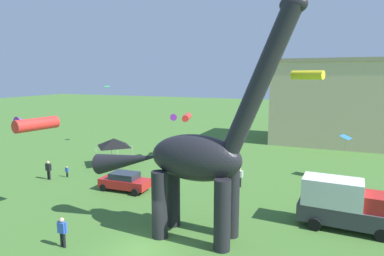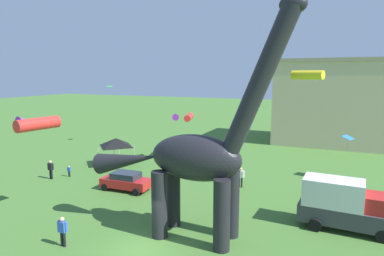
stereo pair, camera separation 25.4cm
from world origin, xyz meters
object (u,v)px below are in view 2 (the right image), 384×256
person_watching_child (241,175)px  kite_mid_left (186,117)px  person_photographer (69,170)px  person_strolling_adult (62,229)px  kite_near_high (309,75)px  parked_box_truck (344,204)px  kite_high_right (348,138)px  person_far_spectator (51,168)px  parked_sedan_left (126,181)px  person_near_flyer (174,172)px  kite_mid_center (35,124)px  festival_canopy_tent (116,142)px  dinosaur_sculpture (194,158)px  kite_far_right (110,86)px

person_watching_child → kite_mid_left: bearing=115.7°
person_photographer → person_watching_child: person_watching_child is taller
person_strolling_adult → kite_near_high: size_ratio=1.03×
parked_box_truck → kite_high_right: 11.43m
person_far_spectator → parked_sedan_left: bearing=58.7°
person_far_spectator → kite_mid_left: kite_mid_left is taller
parked_box_truck → kite_near_high: size_ratio=3.31×
kite_high_right → person_watching_child: bearing=-144.9°
kite_near_high → person_photographer: bearing=166.4°
person_near_flyer → kite_mid_center: kite_mid_center is taller
person_photographer → kite_mid_left: (7.53, 10.63, 4.29)m
person_photographer → festival_canopy_tent: festival_canopy_tent is taller
person_near_flyer → person_watching_child: size_ratio=0.85×
kite_mid_center → dinosaur_sculpture: bearing=9.1°
dinosaur_sculpture → kite_far_right: dinosaur_sculpture is taller
person_far_spectator → person_photographer: bearing=107.0°
parked_box_truck → kite_mid_center: 20.61m
person_far_spectator → kite_near_high: kite_near_high is taller
dinosaur_sculpture → parked_box_truck: bearing=16.5°
person_photographer → dinosaur_sculpture: bearing=-121.3°
person_watching_child → dinosaur_sculpture: bearing=-115.4°
parked_sedan_left → person_near_flyer: 4.55m
dinosaur_sculpture → person_strolling_adult: bearing=-160.0°
person_watching_child → kite_far_right: kite_far_right is taller
person_strolling_adult → kite_near_high: (12.45, 5.13, 8.62)m
person_far_spectator → kite_mid_center: size_ratio=0.59×
kite_mid_center → kite_far_right: 24.82m
person_photographer → kite_mid_left: bearing=-44.9°
kite_mid_center → parked_sedan_left: bearing=73.1°
person_watching_child → festival_canopy_tent: 14.38m
kite_high_right → kite_mid_left: bearing=176.3°
dinosaur_sculpture → kite_mid_left: dinosaur_sculpture is taller
festival_canopy_tent → parked_sedan_left: bearing=-48.6°
person_photographer → kite_far_right: (-5.70, 14.29, 7.48)m
person_strolling_adult → person_far_spectator: bearing=-29.5°
dinosaur_sculpture → festival_canopy_tent: dinosaur_sculpture is taller
parked_sedan_left → kite_mid_center: (-2.14, -7.02, 5.73)m
parked_sedan_left → kite_mid_center: 9.31m
parked_sedan_left → kite_mid_left: 12.34m
dinosaur_sculpture → parked_box_truck: dinosaur_sculpture is taller
dinosaur_sculpture → kite_high_right: 18.02m
person_watching_child → person_strolling_adult: size_ratio=0.99×
person_watching_child → kite_near_high: 13.74m
person_photographer → kite_mid_center: bearing=-157.2°
parked_box_truck → kite_high_right: kite_high_right is taller
person_strolling_adult → kite_mid_center: 7.38m
person_near_flyer → person_far_spectator: size_ratio=0.83×
kite_high_right → festival_canopy_tent: bearing=-169.3°
parked_sedan_left → kite_high_right: bearing=29.0°
kite_near_high → parked_sedan_left: bearing=163.6°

